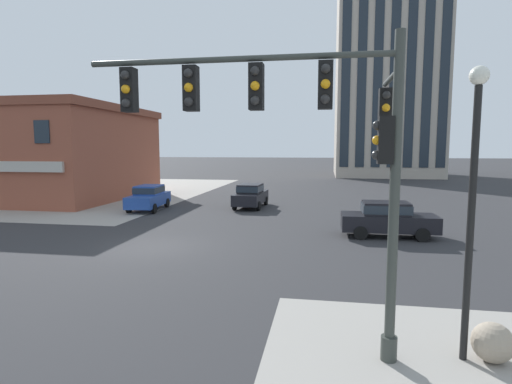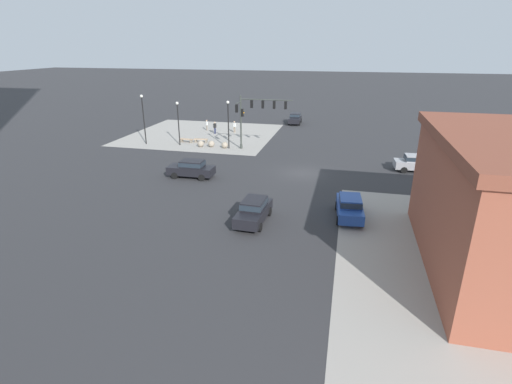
% 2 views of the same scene
% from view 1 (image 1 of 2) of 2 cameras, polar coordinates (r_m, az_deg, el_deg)
% --- Properties ---
extents(ground_plane, '(320.00, 320.00, 0.00)m').
position_cam_1_polar(ground_plane, '(18.08, -14.19, -7.52)').
color(ground_plane, '#2D2D30').
extents(sidewalk_far_corner, '(32.00, 32.00, 0.02)m').
position_cam_1_polar(sidewalk_far_corner, '(45.34, -27.23, 0.18)').
color(sidewalk_far_corner, gray).
rests_on(sidewalk_far_corner, ground).
extents(traffic_signal_main, '(6.34, 2.09, 6.40)m').
position_cam_1_polar(traffic_signal_main, '(8.22, 8.07, 7.84)').
color(traffic_signal_main, '#383D38').
rests_on(traffic_signal_main, ground).
extents(bollard_sphere_curb_a, '(0.79, 0.79, 0.79)m').
position_cam_1_polar(bollard_sphere_curb_a, '(9.78, 30.30, -17.78)').
color(bollard_sphere_curb_a, gray).
rests_on(bollard_sphere_curb_a, ground).
extents(street_lamp_corner_near, '(0.36, 0.36, 5.76)m').
position_cam_1_polar(street_lamp_corner_near, '(8.83, 28.20, 1.23)').
color(street_lamp_corner_near, black).
rests_on(street_lamp_corner_near, ground).
extents(car_main_northbound_near, '(4.41, 1.92, 1.68)m').
position_cam_1_polar(car_main_northbound_near, '(20.32, 18.00, -3.48)').
color(car_main_northbound_near, black).
rests_on(car_main_northbound_near, ground).
extents(car_main_southbound_near, '(2.15, 4.52, 1.68)m').
position_cam_1_polar(car_main_southbound_near, '(28.65, -14.83, -0.62)').
color(car_main_southbound_near, '#23479E').
rests_on(car_main_southbound_near, ground).
extents(car_main_southbound_far, '(2.02, 4.47, 1.68)m').
position_cam_1_polar(car_main_southbound_far, '(28.82, -0.76, -0.38)').
color(car_main_southbound_far, black).
rests_on(car_main_southbound_far, ground).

